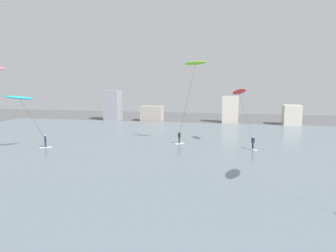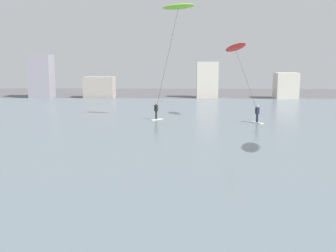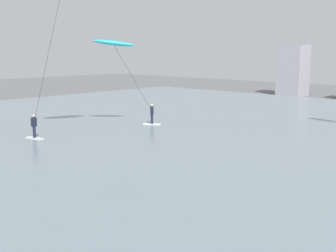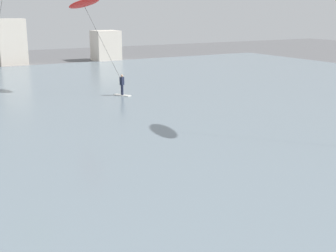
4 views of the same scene
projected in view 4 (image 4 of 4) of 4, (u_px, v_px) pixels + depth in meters
name	position (u px, v px, depth m)	size (l,w,h in m)	color
water_bay	(4.00, 114.00, 28.97)	(84.00, 52.00, 0.10)	slate
kitesurfer_red	(87.00, 11.00, 34.71)	(3.54, 5.19, 7.61)	silver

